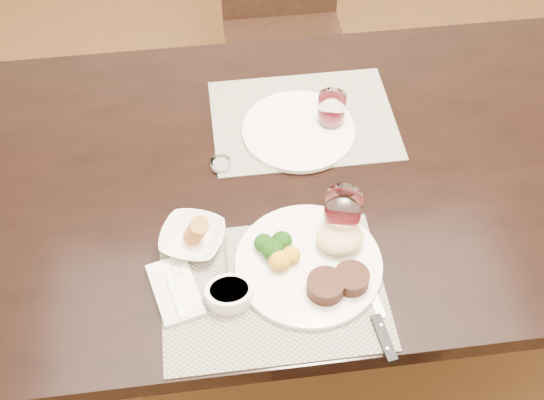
{
  "coord_description": "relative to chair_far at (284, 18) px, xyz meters",
  "views": [
    {
      "loc": [
        -0.3,
        -1.06,
        1.96
      ],
      "look_at": [
        -0.18,
        -0.14,
        0.82
      ],
      "focal_mm": 45.0,
      "sensor_mm": 36.0,
      "label": 1
    }
  ],
  "objects": [
    {
      "name": "napkin_fork",
      "position": [
        -0.4,
        -1.24,
        0.26
      ],
      "size": [
        0.12,
        0.17,
        0.02
      ],
      "rotation": [
        0.0,
        0.0,
        0.25
      ],
      "color": "white",
      "rests_on": "placemat_near"
    },
    {
      "name": "dinner_plate",
      "position": [
        -0.1,
        -1.21,
        0.27
      ],
      "size": [
        0.31,
        0.31,
        0.06
      ],
      "rotation": [
        0.0,
        0.0,
        -0.41
      ],
      "color": "white",
      "rests_on": "placemat_near"
    },
    {
      "name": "dining_table",
      "position": [
        0.0,
        -0.93,
        0.16
      ],
      "size": [
        2.0,
        1.0,
        0.75
      ],
      "color": "black",
      "rests_on": "ground"
    },
    {
      "name": "wine_glass_far",
      "position": [
        0.0,
        -0.79,
        0.29
      ],
      "size": [
        0.07,
        0.07,
        0.09
      ],
      "rotation": [
        0.0,
        0.0,
        -0.34
      ],
      "color": "white",
      "rests_on": "placemat_far"
    },
    {
      "name": "wine_glass_near",
      "position": [
        -0.03,
        -1.12,
        0.3
      ],
      "size": [
        0.08,
        0.08,
        0.11
      ],
      "rotation": [
        0.0,
        0.0,
        -0.39
      ],
      "color": "white",
      "rests_on": "placemat_near"
    },
    {
      "name": "cracker_bowl",
      "position": [
        -0.36,
        -1.12,
        0.27
      ],
      "size": [
        0.17,
        0.17,
        0.06
      ],
      "rotation": [
        0.0,
        0.0,
        -0.35
      ],
      "color": "white",
      "rests_on": "placemat_near"
    },
    {
      "name": "far_plate",
      "position": [
        -0.08,
        -0.81,
        0.26
      ],
      "size": [
        0.28,
        0.28,
        0.01
      ],
      "primitive_type": "cylinder",
      "color": "white",
      "rests_on": "placemat_far"
    },
    {
      "name": "chair_far",
      "position": [
        0.0,
        0.0,
        0.0
      ],
      "size": [
        0.42,
        0.42,
        0.9
      ],
      "color": "black",
      "rests_on": "ground"
    },
    {
      "name": "placemat_near",
      "position": [
        -0.2,
        -1.26,
        0.25
      ],
      "size": [
        0.46,
        0.34,
        0.0
      ],
      "primitive_type": "cube",
      "color": "gray",
      "rests_on": "dining_table"
    },
    {
      "name": "ground_plane",
      "position": [
        0.0,
        -0.93,
        -0.5
      ],
      "size": [
        4.5,
        4.5,
        0.0
      ],
      "primitive_type": "plane",
      "color": "#4D3418",
      "rests_on": "ground"
    },
    {
      "name": "salt_cellar",
      "position": [
        -0.28,
        -0.9,
        0.26
      ],
      "size": [
        0.05,
        0.05,
        0.02
      ],
      "rotation": [
        0.0,
        0.0,
        -0.02
      ],
      "color": "white",
      "rests_on": "dining_table"
    },
    {
      "name": "steak_knife",
      "position": [
        -0.0,
        -1.37,
        0.26
      ],
      "size": [
        0.03,
        0.24,
        0.01
      ],
      "rotation": [
        0.0,
        0.0,
        0.11
      ],
      "color": "silver",
      "rests_on": "placemat_near"
    },
    {
      "name": "placemat_far",
      "position": [
        -0.06,
        -0.77,
        0.25
      ],
      "size": [
        0.46,
        0.34,
        0.0
      ],
      "primitive_type": "cube",
      "color": "gray",
      "rests_on": "dining_table"
    },
    {
      "name": "sauce_ramekin",
      "position": [
        -0.29,
        -1.27,
        0.27
      ],
      "size": [
        0.1,
        0.15,
        0.08
      ],
      "rotation": [
        0.0,
        0.0,
        -0.05
      ],
      "color": "white",
      "rests_on": "placemat_near"
    }
  ]
}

